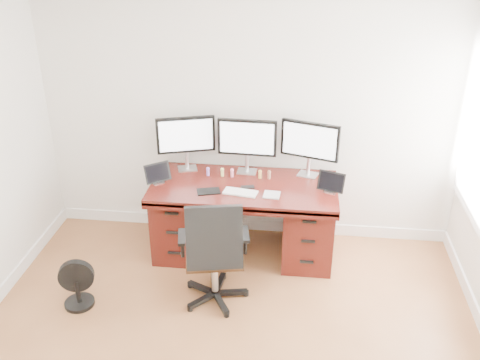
# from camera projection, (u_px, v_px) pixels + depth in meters

# --- Properties ---
(back_wall) EXTENTS (4.00, 0.10, 2.70)m
(back_wall) POSITION_uv_depth(u_px,v_px,m) (249.00, 106.00, 5.00)
(back_wall) COLOR white
(back_wall) RESTS_ON ground
(desk) EXTENTS (1.70, 0.80, 0.75)m
(desk) POSITION_uv_depth(u_px,v_px,m) (244.00, 216.00, 5.06)
(desk) COLOR #45120D
(desk) RESTS_ON ground
(office_chair) EXTENTS (0.63, 0.63, 1.01)m
(office_chair) POSITION_uv_depth(u_px,v_px,m) (215.00, 269.00, 4.43)
(office_chair) COLOR black
(office_chair) RESTS_ON ground
(floor_fan) EXTENTS (0.30, 0.25, 0.43)m
(floor_fan) POSITION_uv_depth(u_px,v_px,m) (77.00, 285.00, 4.44)
(floor_fan) COLOR black
(floor_fan) RESTS_ON ground
(monitor_left) EXTENTS (0.54, 0.20, 0.53)m
(monitor_left) POSITION_uv_depth(u_px,v_px,m) (186.00, 137.00, 5.02)
(monitor_left) COLOR silver
(monitor_left) RESTS_ON desk
(monitor_center) EXTENTS (0.55, 0.15, 0.53)m
(monitor_center) POSITION_uv_depth(u_px,v_px,m) (247.00, 140.00, 4.96)
(monitor_center) COLOR silver
(monitor_center) RESTS_ON desk
(monitor_right) EXTENTS (0.54, 0.20, 0.53)m
(monitor_right) POSITION_uv_depth(u_px,v_px,m) (310.00, 142.00, 4.90)
(monitor_right) COLOR silver
(monitor_right) RESTS_ON desk
(tablet_left) EXTENTS (0.23, 0.20, 0.19)m
(tablet_left) POSITION_uv_depth(u_px,v_px,m) (157.00, 174.00, 4.87)
(tablet_left) COLOR silver
(tablet_left) RESTS_ON desk
(tablet_right) EXTENTS (0.25, 0.14, 0.19)m
(tablet_right) POSITION_uv_depth(u_px,v_px,m) (331.00, 183.00, 4.71)
(tablet_right) COLOR silver
(tablet_right) RESTS_ON desk
(keyboard) EXTENTS (0.32, 0.18, 0.01)m
(keyboard) POSITION_uv_depth(u_px,v_px,m) (240.00, 192.00, 4.73)
(keyboard) COLOR white
(keyboard) RESTS_ON desk
(trackpad) EXTENTS (0.15, 0.15, 0.01)m
(trackpad) POSITION_uv_depth(u_px,v_px,m) (272.00, 195.00, 4.69)
(trackpad) COLOR #B6B8BD
(trackpad) RESTS_ON desk
(drawing_tablet) EXTENTS (0.23, 0.18, 0.01)m
(drawing_tablet) POSITION_uv_depth(u_px,v_px,m) (209.00, 191.00, 4.75)
(drawing_tablet) COLOR black
(drawing_tablet) RESTS_ON desk
(phone) EXTENTS (0.13, 0.09, 0.01)m
(phone) POSITION_uv_depth(u_px,v_px,m) (248.00, 187.00, 4.82)
(phone) COLOR black
(phone) RESTS_ON desk
(figurine_purple) EXTENTS (0.03, 0.03, 0.09)m
(figurine_purple) POSITION_uv_depth(u_px,v_px,m) (208.00, 171.00, 5.02)
(figurine_purple) COLOR #9769D1
(figurine_purple) RESTS_ON desk
(figurine_yellow) EXTENTS (0.03, 0.03, 0.09)m
(figurine_yellow) POSITION_uv_depth(u_px,v_px,m) (222.00, 172.00, 5.01)
(figurine_yellow) COLOR #CACC6D
(figurine_yellow) RESTS_ON desk
(figurine_pink) EXTENTS (0.03, 0.03, 0.09)m
(figurine_pink) POSITION_uv_depth(u_px,v_px,m) (232.00, 172.00, 5.00)
(figurine_pink) COLOR pink
(figurine_pink) RESTS_ON desk
(figurine_orange) EXTENTS (0.03, 0.03, 0.09)m
(figurine_orange) POSITION_uv_depth(u_px,v_px,m) (260.00, 174.00, 4.97)
(figurine_orange) COLOR #E4B252
(figurine_orange) RESTS_ON desk
(figurine_brown) EXTENTS (0.03, 0.03, 0.09)m
(figurine_brown) POSITION_uv_depth(u_px,v_px,m) (269.00, 174.00, 4.96)
(figurine_brown) COLOR brown
(figurine_brown) RESTS_ON desk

